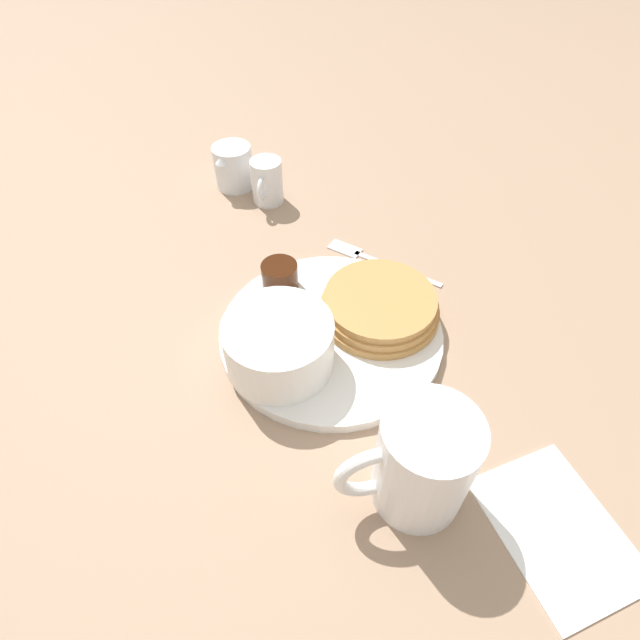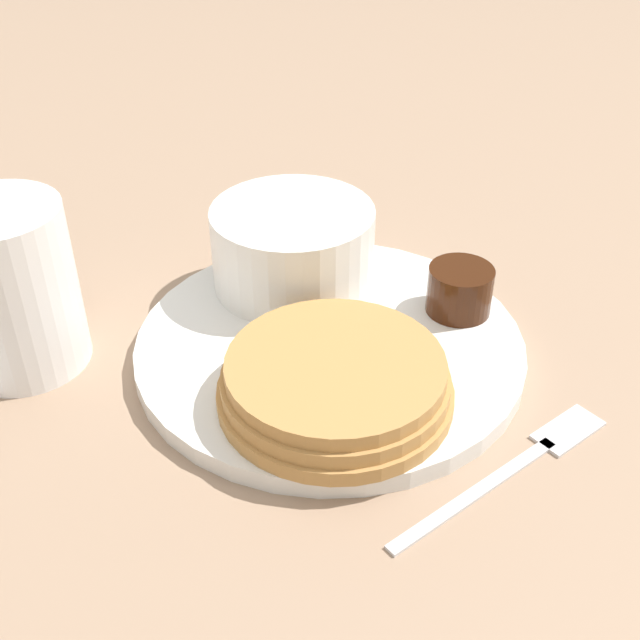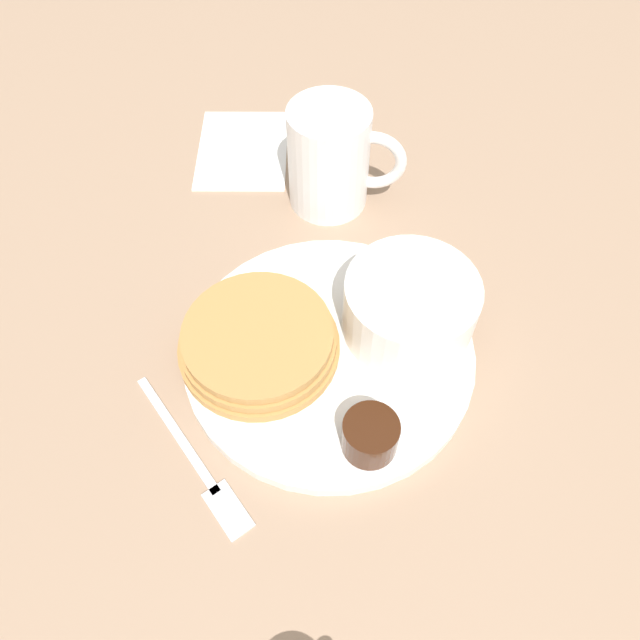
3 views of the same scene
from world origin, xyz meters
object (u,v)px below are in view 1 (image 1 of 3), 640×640
at_px(creamer_pitcher_far, 234,166).
at_px(fork, 370,258).
at_px(coffee_mug, 420,463).
at_px(bowl, 279,343).
at_px(creamer_pitcher_near, 267,181).
at_px(plate, 331,332).

distance_m(creamer_pitcher_far, fork, 0.25).
xyz_separation_m(coffee_mug, fork, (-0.30, 0.02, -0.05)).
height_order(bowl, creamer_pitcher_far, bowl).
relative_size(bowl, creamer_pitcher_far, 1.45).
height_order(coffee_mug, fork, coffee_mug).
relative_size(bowl, coffee_mug, 0.96).
bearing_deg(bowl, creamer_pitcher_near, -179.55).
xyz_separation_m(plate, fork, (-0.12, 0.06, -0.00)).
relative_size(creamer_pitcher_near, creamer_pitcher_far, 0.88).
bearing_deg(plate, creamer_pitcher_near, -167.49).
distance_m(plate, bowl, 0.08).
height_order(plate, bowl, bowl).
bearing_deg(creamer_pitcher_near, creamer_pitcher_far, -134.44).
xyz_separation_m(bowl, fork, (-0.16, 0.12, -0.04)).
xyz_separation_m(creamer_pitcher_far, fork, (0.19, 0.17, -0.03)).
distance_m(bowl, fork, 0.20).
height_order(plate, creamer_pitcher_far, creamer_pitcher_far).
distance_m(bowl, coffee_mug, 0.17).
bearing_deg(bowl, fork, 143.10).
bearing_deg(fork, plate, -27.94).
bearing_deg(fork, coffee_mug, -3.25).
bearing_deg(plate, bowl, -55.23).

